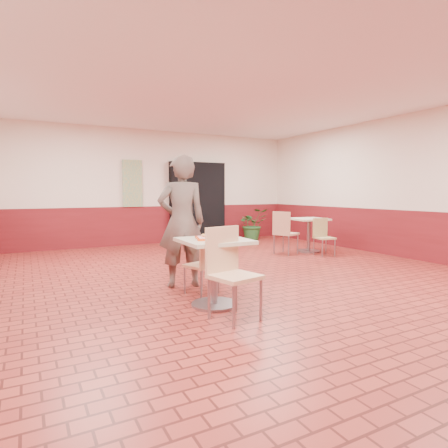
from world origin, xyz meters
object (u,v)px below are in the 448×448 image
ring_donut (205,235)px  chair_second_front (323,234)px  customer (182,222)px  long_john_donut (221,235)px  serving_tray (214,238)px  second_table (309,229)px  paper_cup (222,232)px  chair_main_front (230,268)px  potted_plant (253,224)px  chair_main_back (205,261)px  chair_second_left (284,230)px  main_table (214,261)px

ring_donut → chair_second_front: size_ratio=0.12×
customer → ring_donut: customer is taller
chair_second_front → long_john_donut: bearing=-141.3°
customer → long_john_donut: customer is taller
serving_tray → second_table: bearing=35.3°
customer → ring_donut: size_ratio=19.61×
ring_donut → paper_cup: size_ratio=1.20×
ring_donut → long_john_donut: long_john_donut is taller
chair_main_front → potted_plant: bearing=42.6°
chair_main_back → ring_donut: (-0.19, -0.41, 0.40)m
paper_cup → second_table: paper_cup is taller
long_john_donut → paper_cup: size_ratio=1.98×
potted_plant → ring_donut: bearing=-127.6°
paper_cup → chair_second_left: size_ratio=0.09×
chair_main_back → main_table: bearing=58.5°
main_table → customer: customer is taller
chair_main_front → chair_second_front: chair_main_front is taller
chair_main_back → potted_plant: bearing=-147.8°
paper_cup → chair_main_front: bearing=-108.8°
paper_cup → chair_second_front: bearing=30.2°
chair_main_front → long_john_donut: chair_main_front is taller
paper_cup → potted_plant: paper_cup is taller
chair_main_front → serving_tray: (0.05, 0.48, 0.27)m
customer → chair_second_left: size_ratio=2.00×
long_john_donut → potted_plant: size_ratio=0.18×
second_table → chair_second_front: (-0.03, -0.49, -0.07)m
chair_main_front → paper_cup: chair_main_front is taller
long_john_donut → paper_cup: (0.07, 0.10, 0.02)m
second_table → ring_donut: bearing=-146.2°
serving_tray → long_john_donut: bearing=-14.8°
chair_main_front → chair_second_front: (3.79, 2.66, -0.11)m
serving_tray → paper_cup: paper_cup is taller
chair_main_front → customer: size_ratio=0.53×
chair_main_back → potted_plant: potted_plant is taller
chair_main_front → serving_tray: bearing=71.5°
ring_donut → chair_second_front: bearing=28.6°
long_john_donut → main_table: bearing=165.2°
ring_donut → potted_plant: 6.30m
long_john_donut → second_table: bearing=36.0°
long_john_donut → potted_plant: 6.30m
chair_second_left → potted_plant: bearing=-37.1°
long_john_donut → chair_second_front: long_john_donut is taller
main_table → chair_second_front: main_table is taller
chair_main_back → customer: 0.75m
customer → chair_second_front: (3.75, 1.12, -0.50)m
second_table → chair_second_front: size_ratio=0.96×
second_table → customer: bearing=-156.9°
chair_main_back → chair_second_left: (2.94, 2.14, 0.07)m
chair_main_front → potted_plant: 6.73m
serving_tray → second_table: size_ratio=0.56×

